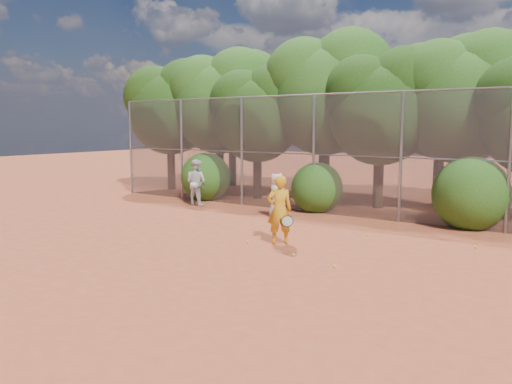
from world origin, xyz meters
The scene contains 22 objects.
ground centered at (0.00, 0.00, 0.00)m, with size 80.00×80.00×0.00m, color #AB4526.
fence_back centered at (-0.12, 6.00, 2.05)m, with size 20.05×0.09×4.03m.
tree_0 centered at (-9.44, 8.04, 3.93)m, with size 4.38×3.81×6.00m.
tree_1 centered at (-6.94, 8.54, 4.16)m, with size 4.64×4.03×6.35m.
tree_2 centered at (-4.45, 7.83, 3.58)m, with size 3.99×3.47×5.47m.
tree_3 centered at (-1.94, 8.84, 4.40)m, with size 4.89×4.26×6.70m.
tree_4 centered at (0.55, 8.24, 3.76)m, with size 4.19×3.64×5.73m.
tree_5 centered at (3.06, 9.04, 4.05)m, with size 4.51×3.92×6.17m.
tree_9 centered at (-7.94, 10.84, 4.34)m, with size 4.83×4.20×6.62m.
tree_10 centered at (-2.93, 11.05, 4.63)m, with size 5.15×4.48×7.06m.
tree_11 centered at (2.06, 10.64, 4.16)m, with size 4.64×4.03×6.35m.
bush_0 centered at (-6.00, 6.30, 1.00)m, with size 2.00×2.00×2.00m, color #224C13.
bush_1 centered at (-1.00, 6.30, 0.90)m, with size 1.80×1.80×1.80m, color #224C13.
bush_2 centered at (4.00, 6.30, 1.10)m, with size 2.20×2.20×2.20m, color #224C13.
player_yellow centered at (0.42, 1.45, 0.87)m, with size 0.90×0.73×1.75m.
player_teen centered at (-1.47, 4.41, 0.75)m, with size 0.86×0.77×1.51m.
player_white centered at (-5.35, 4.95, 0.86)m, with size 0.90×0.79×1.72m.
ball_0 centered at (1.32, 0.59, 0.03)m, with size 0.07×0.07×0.07m, color yellow.
ball_1 centered at (1.96, 3.50, 0.03)m, with size 0.07×0.07×0.07m, color yellow.
ball_2 centered at (2.51, 0.25, 0.03)m, with size 0.07×0.07×0.07m, color yellow.
ball_3 centered at (-0.29, 1.06, 0.03)m, with size 0.07×0.07×0.07m, color yellow.
ball_4 centered at (4.66, 3.70, 0.03)m, with size 0.07×0.07×0.07m, color yellow.
Camera 1 is at (6.84, -9.14, 2.99)m, focal length 35.00 mm.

